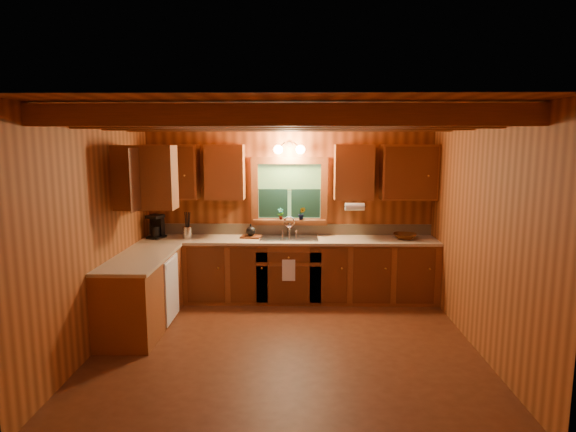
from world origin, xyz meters
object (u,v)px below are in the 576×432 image
(coffee_maker, at_px, (157,226))
(cutting_board, at_px, (251,237))
(wicker_basket, at_px, (405,236))
(sink, at_px, (289,241))

(coffee_maker, bearing_deg, cutting_board, 22.44)
(coffee_maker, distance_m, wicker_basket, 3.56)
(coffee_maker, xyz_separation_m, cutting_board, (1.35, 0.02, -0.15))
(sink, bearing_deg, cutting_board, 176.34)
(sink, relative_size, cutting_board, 2.90)
(sink, height_order, cutting_board, sink)
(cutting_board, distance_m, wicker_basket, 2.20)
(sink, bearing_deg, coffee_maker, 179.68)
(sink, bearing_deg, wicker_basket, -0.53)
(sink, distance_m, wicker_basket, 1.65)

